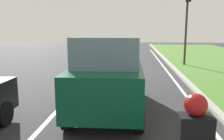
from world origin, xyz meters
name	(u,v)px	position (x,y,z in m)	size (l,w,h in m)	color
ground_plane	(102,77)	(0.00, 14.00, 0.00)	(60.00, 60.00, 0.00)	#2D2D30
lane_line_center	(88,77)	(-0.70, 14.00, 0.00)	(0.12, 32.00, 0.01)	silver
lane_line_right_edge	(173,79)	(3.60, 14.00, 0.00)	(0.12, 32.00, 0.01)	silver
curb_right	(183,78)	(4.10, 14.00, 0.06)	(0.24, 48.00, 0.12)	#9E9B93
car_suv_ahead	(109,73)	(0.87, 9.14, 1.17)	(2.01, 4.52, 2.28)	#0C472D
rider_person	(194,137)	(2.36, 4.97, 1.19)	(0.51, 0.41, 1.16)	black
traffic_light_near_right	(187,11)	(5.06, 18.29, 3.55)	(0.32, 0.50, 5.18)	#2D2D2D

